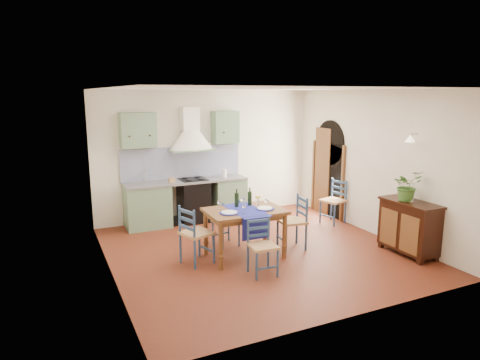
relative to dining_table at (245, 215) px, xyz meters
name	(u,v)px	position (x,y,z in m)	size (l,w,h in m)	color
floor	(259,251)	(0.33, 0.13, -0.73)	(5.00, 5.00, 0.00)	#4D2310
back_wall	(191,173)	(-0.14, 2.42, 0.32)	(5.00, 0.96, 2.80)	silver
right_wall	(364,164)	(2.82, 0.40, 0.61)	(0.26, 5.00, 2.80)	silver
left_wall	(107,186)	(-2.17, 0.13, 0.67)	(0.04, 5.00, 2.80)	silver
ceiling	(260,88)	(0.33, 0.13, 2.08)	(5.00, 5.00, 0.01)	white
dining_table	(245,215)	(0.00, 0.00, 0.00)	(1.30, 0.98, 1.14)	brown
chair_near	(262,246)	(-0.07, -0.75, -0.28)	(0.43, 0.43, 0.86)	navy
chair_far	(227,222)	(-0.08, 0.60, -0.28)	(0.46, 0.46, 0.86)	navy
chair_left	(195,234)	(-0.87, 0.05, -0.22)	(0.57, 0.57, 0.97)	navy
chair_right	(294,221)	(0.96, 0.00, -0.23)	(0.50, 0.50, 0.95)	navy
chair_spare	(334,201)	(2.56, 0.95, -0.25)	(0.53, 0.53, 0.93)	navy
sideboard	(409,226)	(2.59, -1.08, -0.22)	(0.50, 1.05, 0.94)	black
potted_plant	(407,186)	(2.56, -1.00, 0.47)	(0.47, 0.41, 0.53)	#376527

